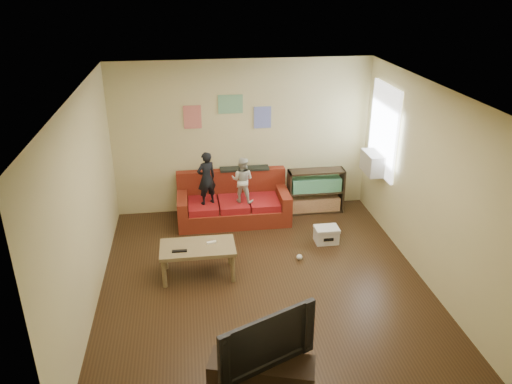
{
  "coord_description": "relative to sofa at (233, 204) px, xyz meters",
  "views": [
    {
      "loc": [
        -0.93,
        -5.81,
        4.01
      ],
      "look_at": [
        0.0,
        0.8,
        1.05
      ],
      "focal_mm": 35.0,
      "sensor_mm": 36.0,
      "label": 1
    }
  ],
  "objects": [
    {
      "name": "sofa",
      "position": [
        0.0,
        0.0,
        0.0
      ],
      "size": [
        1.92,
        0.88,
        0.84
      ],
      "color": "maroon",
      "rests_on": "ground"
    },
    {
      "name": "game_controller",
      "position": [
        -0.47,
        -1.67,
        0.2
      ],
      "size": [
        0.14,
        0.07,
        0.03
      ],
      "primitive_type": "cube",
      "rotation": [
        0.0,
        0.0,
        0.23
      ],
      "color": "white",
      "rests_on": "coffee_table"
    },
    {
      "name": "artwork_center",
      "position": [
        0.03,
        0.42,
        1.67
      ],
      "size": [
        0.42,
        0.01,
        0.32
      ],
      "primitive_type": "cube",
      "color": "#72B27F",
      "rests_on": "room_shell"
    },
    {
      "name": "window",
      "position": [
        2.45,
        -0.41,
        1.36
      ],
      "size": [
        0.04,
        1.08,
        1.48
      ],
      "primitive_type": "cube",
      "color": "white",
      "rests_on": "room_shell"
    },
    {
      "name": "remote",
      "position": [
        -0.92,
        -1.84,
        0.2
      ],
      "size": [
        0.21,
        0.06,
        0.02
      ],
      "primitive_type": "cube",
      "rotation": [
        0.0,
        0.0,
        -0.02
      ],
      "color": "black",
      "rests_on": "coffee_table"
    },
    {
      "name": "tissue",
      "position": [
        0.86,
        -1.52,
        -0.24
      ],
      "size": [
        0.1,
        0.1,
        0.09
      ],
      "primitive_type": "sphere",
      "rotation": [
        0.0,
        0.0,
        0.12
      ],
      "color": "silver",
      "rests_on": "ground"
    },
    {
      "name": "bookshelf",
      "position": [
        1.5,
        0.09,
        0.07
      ],
      "size": [
        1.0,
        0.3,
        0.8
      ],
      "color": "#2F2417",
      "rests_on": "ground"
    },
    {
      "name": "file_box",
      "position": [
        1.4,
        -1.05,
        -0.15
      ],
      "size": [
        0.38,
        0.29,
        0.26
      ],
      "color": "white",
      "rests_on": "ground"
    },
    {
      "name": "coffee_table",
      "position": [
        -0.67,
        -1.72,
        0.12
      ],
      "size": [
        1.05,
        0.58,
        0.47
      ],
      "color": "olive",
      "rests_on": "ground"
    },
    {
      "name": "room_shell",
      "position": [
        0.23,
        -2.06,
        1.07
      ],
      "size": [
        4.52,
        5.02,
        2.72
      ],
      "color": "#372412",
      "rests_on": "ground"
    },
    {
      "name": "child_b",
      "position": [
        0.15,
        -0.17,
        0.51
      ],
      "size": [
        0.47,
        0.43,
        0.79
      ],
      "primitive_type": "imported",
      "rotation": [
        0.0,
        0.0,
        2.74
      ],
      "color": "beige",
      "rests_on": "sofa"
    },
    {
      "name": "child_a",
      "position": [
        -0.45,
        -0.17,
        0.58
      ],
      "size": [
        0.39,
        0.34,
        0.92
      ],
      "primitive_type": "imported",
      "rotation": [
        0.0,
        0.0,
        3.56
      ],
      "color": "black",
      "rests_on": "sofa"
    },
    {
      "name": "artwork_left",
      "position": [
        -0.62,
        0.42,
        1.47
      ],
      "size": [
        0.3,
        0.01,
        0.4
      ],
      "primitive_type": "cube",
      "color": "#D87266",
      "rests_on": "room_shell"
    },
    {
      "name": "artwork_right",
      "position": [
        0.58,
        0.42,
        1.42
      ],
      "size": [
        0.3,
        0.01,
        0.38
      ],
      "primitive_type": "cube",
      "color": "#727FCC",
      "rests_on": "room_shell"
    },
    {
      "name": "tv_stand",
      "position": [
        -0.1,
        -4.02,
        -0.08
      ],
      "size": [
        1.13,
        0.65,
        0.4
      ],
      "primitive_type": "cube",
      "rotation": [
        0.0,
        0.0,
        -0.29
      ],
      "color": "black",
      "rests_on": "ground"
    },
    {
      "name": "television",
      "position": [
        -0.1,
        -4.02,
        0.43
      ],
      "size": [
        1.05,
        0.59,
        0.63
      ],
      "primitive_type": "imported",
      "rotation": [
        0.0,
        0.0,
        0.43
      ],
      "color": "black",
      "rests_on": "tv_stand"
    },
    {
      "name": "ac_unit",
      "position": [
        2.33,
        -0.41,
        0.8
      ],
      "size": [
        0.28,
        0.55,
        0.35
      ],
      "primitive_type": "cube",
      "color": "#B7B2A3",
      "rests_on": "window"
    }
  ]
}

